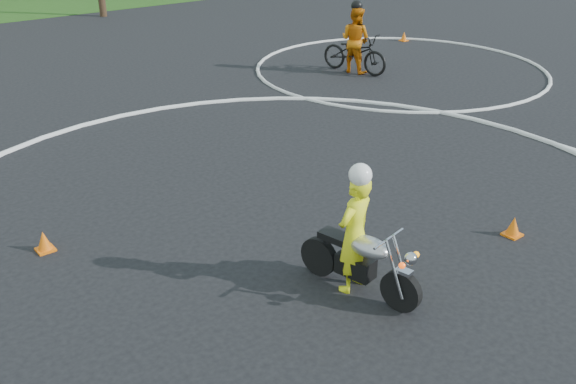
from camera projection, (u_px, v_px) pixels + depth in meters
ground at (444, 300)px, 7.88m from camera, size 120.00×120.00×0.00m
course_markings at (335, 155)px, 12.17m from camera, size 19.05×19.05×0.12m
primary_motorcycle at (361, 261)px, 7.86m from camera, size 0.61×1.74×0.92m
rider_primary_grp at (355, 230)px, 7.78m from camera, size 0.63×0.47×1.71m
rider_second_grp at (355, 47)px, 17.44m from camera, size 1.12×2.11×1.94m
traffic_cones at (399, 181)px, 10.77m from camera, size 16.54×13.77×0.30m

